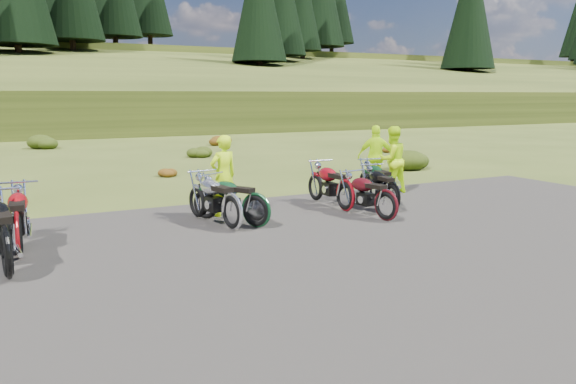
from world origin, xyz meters
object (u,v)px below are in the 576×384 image
motorcycle_0 (9,281)px  motorcycle_7 (389,206)px  person_middle (223,177)px  motorcycle_3 (232,231)px

motorcycle_0 → motorcycle_7: bearing=-81.0°
motorcycle_0 → person_middle: person_middle is taller
motorcycle_7 → motorcycle_0: bearing=112.8°
person_middle → motorcycle_0: bearing=18.1°
motorcycle_7 → person_middle: (-4.12, 0.65, 0.91)m
motorcycle_0 → person_middle: bearing=-63.0°
motorcycle_0 → person_middle: 5.29m
motorcycle_3 → person_middle: bearing=-24.5°
motorcycle_3 → motorcycle_7: bearing=-91.3°
motorcycle_7 → person_middle: person_middle is taller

